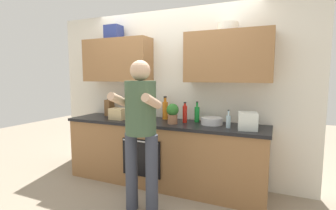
{
  "coord_description": "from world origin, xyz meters",
  "views": [
    {
      "loc": [
        1.44,
        -3.09,
        1.52
      ],
      "look_at": [
        0.13,
        -0.1,
        1.15
      ],
      "focal_mm": 26.5,
      "sensor_mm": 36.0,
      "label": 1
    }
  ],
  "objects_px": {
    "person_standing": "(141,124)",
    "bottle_soy": "(146,114)",
    "bottle_hotsauce": "(185,114)",
    "grocery_bag_bread": "(118,114)",
    "bottle_water": "(228,121)",
    "mixing_bowl": "(212,121)",
    "cup_tea": "(150,118)",
    "bottle_juice": "(165,110)",
    "grocery_bag_produce": "(248,121)",
    "potted_herb": "(173,113)",
    "bottle_soda": "(197,114)",
    "bottle_vinegar": "(130,109)",
    "knife_block": "(109,107)"
  },
  "relations": [
    {
      "from": "person_standing",
      "to": "bottle_soy",
      "type": "xyz_separation_m",
      "value": [
        -0.4,
        0.84,
        -0.03
      ]
    },
    {
      "from": "bottle_hotsauce",
      "to": "grocery_bag_bread",
      "type": "xyz_separation_m",
      "value": [
        -0.98,
        -0.15,
        -0.04
      ]
    },
    {
      "from": "bottle_water",
      "to": "mixing_bowl",
      "type": "height_order",
      "value": "bottle_water"
    },
    {
      "from": "bottle_soy",
      "to": "cup_tea",
      "type": "bearing_deg",
      "value": -42.3
    },
    {
      "from": "bottle_water",
      "to": "bottle_juice",
      "type": "bearing_deg",
      "value": 164.84
    },
    {
      "from": "person_standing",
      "to": "bottle_juice",
      "type": "relative_size",
      "value": 5.01
    },
    {
      "from": "bottle_soy",
      "to": "grocery_bag_produce",
      "type": "distance_m",
      "value": 1.47
    },
    {
      "from": "cup_tea",
      "to": "bottle_hotsauce",
      "type": "bearing_deg",
      "value": 11.45
    },
    {
      "from": "grocery_bag_bread",
      "to": "cup_tea",
      "type": "bearing_deg",
      "value": 5.81
    },
    {
      "from": "bottle_water",
      "to": "cup_tea",
      "type": "distance_m",
      "value": 1.09
    },
    {
      "from": "person_standing",
      "to": "potted_herb",
      "type": "relative_size",
      "value": 6.28
    },
    {
      "from": "bottle_soy",
      "to": "grocery_bag_produce",
      "type": "xyz_separation_m",
      "value": [
        1.46,
        -0.17,
        0.03
      ]
    },
    {
      "from": "bottle_water",
      "to": "grocery_bag_produce",
      "type": "height_order",
      "value": "bottle_water"
    },
    {
      "from": "person_standing",
      "to": "bottle_soda",
      "type": "distance_m",
      "value": 1.0
    },
    {
      "from": "person_standing",
      "to": "potted_herb",
      "type": "height_order",
      "value": "person_standing"
    },
    {
      "from": "potted_herb",
      "to": "bottle_soda",
      "type": "bearing_deg",
      "value": 45.43
    },
    {
      "from": "cup_tea",
      "to": "mixing_bowl",
      "type": "height_order",
      "value": "cup_tea"
    },
    {
      "from": "bottle_soda",
      "to": "grocery_bag_bread",
      "type": "relative_size",
      "value": 1.23
    },
    {
      "from": "bottle_juice",
      "to": "mixing_bowl",
      "type": "bearing_deg",
      "value": -9.93
    },
    {
      "from": "bottle_soda",
      "to": "cup_tea",
      "type": "bearing_deg",
      "value": -161.13
    },
    {
      "from": "bottle_soy",
      "to": "grocery_bag_bread",
      "type": "distance_m",
      "value": 0.4
    },
    {
      "from": "mixing_bowl",
      "to": "grocery_bag_produce",
      "type": "bearing_deg",
      "value": -18.28
    },
    {
      "from": "bottle_soda",
      "to": "bottle_hotsauce",
      "type": "bearing_deg",
      "value": -140.04
    },
    {
      "from": "bottle_soda",
      "to": "mixing_bowl",
      "type": "bearing_deg",
      "value": -23.35
    },
    {
      "from": "bottle_juice",
      "to": "bottle_water",
      "type": "bearing_deg",
      "value": -15.16
    },
    {
      "from": "person_standing",
      "to": "grocery_bag_bread",
      "type": "bearing_deg",
      "value": 138.81
    },
    {
      "from": "bottle_vinegar",
      "to": "bottle_soy",
      "type": "xyz_separation_m",
      "value": [
        0.35,
        -0.13,
        -0.04
      ]
    },
    {
      "from": "bottle_vinegar",
      "to": "mixing_bowl",
      "type": "relative_size",
      "value": 1.02
    },
    {
      "from": "potted_herb",
      "to": "cup_tea",
      "type": "bearing_deg",
      "value": 172.51
    },
    {
      "from": "mixing_bowl",
      "to": "grocery_bag_produce",
      "type": "relative_size",
      "value": 1.31
    },
    {
      "from": "person_standing",
      "to": "bottle_hotsauce",
      "type": "bearing_deg",
      "value": 74.82
    },
    {
      "from": "bottle_hotsauce",
      "to": "knife_block",
      "type": "distance_m",
      "value": 1.33
    },
    {
      "from": "bottle_vinegar",
      "to": "bottle_soy",
      "type": "height_order",
      "value": "bottle_vinegar"
    },
    {
      "from": "bottle_water",
      "to": "cup_tea",
      "type": "xyz_separation_m",
      "value": [
        -1.09,
        0.02,
        -0.04
      ]
    },
    {
      "from": "bottle_hotsauce",
      "to": "cup_tea",
      "type": "height_order",
      "value": "bottle_hotsauce"
    },
    {
      "from": "bottle_water",
      "to": "grocery_bag_bread",
      "type": "xyz_separation_m",
      "value": [
        -1.59,
        -0.03,
        -0.0
      ]
    },
    {
      "from": "cup_tea",
      "to": "bottle_vinegar",
      "type": "bearing_deg",
      "value": 152.54
    },
    {
      "from": "bottle_hotsauce",
      "to": "bottle_juice",
      "type": "relative_size",
      "value": 0.83
    },
    {
      "from": "bottle_juice",
      "to": "mixing_bowl",
      "type": "distance_m",
      "value": 0.74
    },
    {
      "from": "mixing_bowl",
      "to": "knife_block",
      "type": "relative_size",
      "value": 0.9
    },
    {
      "from": "bottle_juice",
      "to": "potted_herb",
      "type": "xyz_separation_m",
      "value": [
        0.24,
        -0.29,
        0.01
      ]
    },
    {
      "from": "person_standing",
      "to": "knife_block",
      "type": "height_order",
      "value": "person_standing"
    },
    {
      "from": "bottle_soy",
      "to": "potted_herb",
      "type": "bearing_deg",
      "value": -18.94
    },
    {
      "from": "knife_block",
      "to": "bottle_hotsauce",
      "type": "bearing_deg",
      "value": -4.71
    },
    {
      "from": "grocery_bag_bread",
      "to": "grocery_bag_produce",
      "type": "bearing_deg",
      "value": 0.3
    },
    {
      "from": "mixing_bowl",
      "to": "potted_herb",
      "type": "xyz_separation_m",
      "value": [
        -0.49,
        -0.16,
        0.1
      ]
    },
    {
      "from": "bottle_soy",
      "to": "bottle_juice",
      "type": "xyz_separation_m",
      "value": [
        0.26,
        0.12,
        0.06
      ]
    },
    {
      "from": "mixing_bowl",
      "to": "knife_block",
      "type": "height_order",
      "value": "knife_block"
    },
    {
      "from": "potted_herb",
      "to": "knife_block",
      "type": "bearing_deg",
      "value": 168.06
    },
    {
      "from": "bottle_soda",
      "to": "grocery_bag_produce",
      "type": "distance_m",
      "value": 0.74
    }
  ]
}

